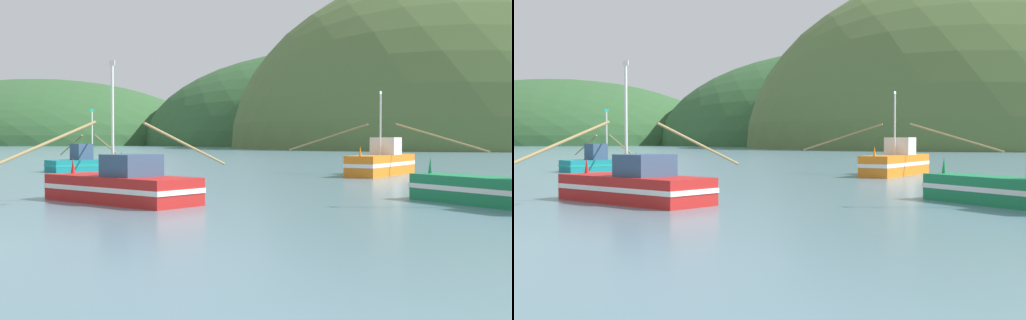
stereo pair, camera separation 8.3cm
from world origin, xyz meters
The scene contains 6 objects.
hill_far_center centered at (-137.99, 235.61, 0.00)m, with size 145.67×116.54×54.04m, color #2D562D.
hill_mid_right centered at (-15.32, 229.36, 0.00)m, with size 140.10×112.08×69.12m, color #2D562D.
hill_far_left centered at (32.83, 171.83, 0.00)m, with size 138.18×110.55×98.00m, color #516B38.
fishing_boat_orange centered at (10.09, 35.41, 0.90)m, with size 14.39×9.30×6.03m.
fishing_boat_teal centered at (-13.24, 35.60, 0.65)m, with size 9.00×7.19×5.02m.
fishing_boat_red centered at (0.30, 12.30, 0.69)m, with size 7.69×11.45×5.91m.
Camera 1 is at (11.75, -12.93, 2.67)m, focal length 46.12 mm.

